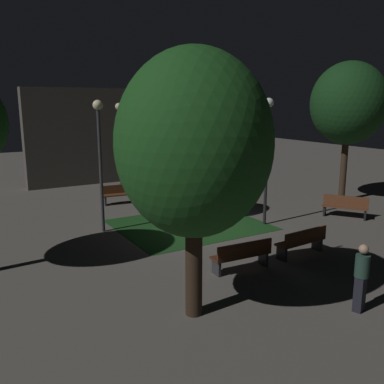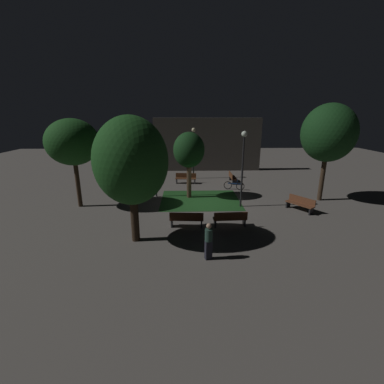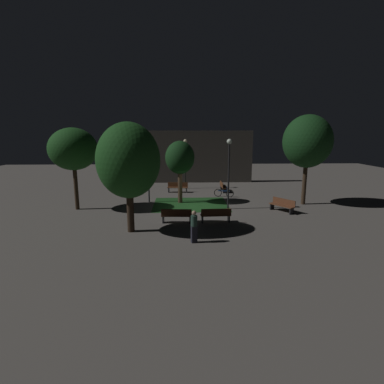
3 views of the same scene
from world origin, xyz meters
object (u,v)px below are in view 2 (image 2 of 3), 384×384
Objects in this scene: bench_front_right at (300,203)px; tree_lawn_side at (131,161)px; bench_front_left at (187,219)px; bicycle at (234,186)px; bench_by_lamp at (232,177)px; bench_corner at (186,178)px; bench_path_side at (230,218)px; tree_right_canopy at (73,142)px; tree_back_right at (189,151)px; lamp_post_plaza_east at (155,153)px; lamp_post_near_wall at (194,145)px; pedestrian at (209,240)px; lamp_post_path_center at (243,157)px; tree_near_wall at (329,133)px.

tree_lawn_side is at bearing -158.49° from bench_front_right.
bench_front_left is 1.14× the size of bicycle.
bench_corner is (-4.12, -0.17, 0.00)m from bench_by_lamp.
bench_front_right is (4.81, 2.35, 0.00)m from bench_path_side.
tree_back_right is (7.21, 1.77, -0.77)m from tree_right_canopy.
lamp_post_plaza_east is at bearing 111.34° from bench_front_left.
lamp_post_near_wall is at bearing 98.13° from bench_path_side.
tree_back_right is at bearing 68.42° from tree_lawn_side.
bench_front_right is at bearing -19.12° from lamp_post_plaza_east.
pedestrian reaches higher than bench_front_right.
pedestrian is at bearing -28.49° from tree_lawn_side.
tree_right_canopy is (-9.32, 3.56, 3.69)m from bench_path_side.
tree_right_canopy is 12.08m from bicycle.
tree_lawn_side is 1.25× the size of lamp_post_near_wall.
lamp_post_near_wall reaches higher than bench_front_left.
lamp_post_plaza_east is at bearing -147.64° from bench_by_lamp.
bicycle is (-3.29, 4.89, -0.14)m from bench_front_right.
tree_lawn_side is at bearing -111.58° from tree_back_right.
bench_corner is 11.61m from tree_lawn_side.
lamp_post_path_center reaches higher than bicycle.
bench_front_left is 0.31× the size of tree_lawn_side.
lamp_post_path_center is (3.58, -6.16, 2.80)m from bench_corner.
lamp_post_path_center is 3.03× the size of bicycle.
lamp_post_near_wall reaches higher than pedestrian.
bench_front_right is 1.09× the size of bicycle.
lamp_post_path_center is 3.02× the size of pedestrian.
tree_lawn_side reaches higher than tree_right_canopy.
tree_right_canopy is at bearing -157.12° from lamp_post_plaza_east.
tree_back_right is (-9.23, 0.87, -1.23)m from tree_near_wall.
lamp_post_plaza_east reaches higher than tree_back_right.
lamp_post_plaza_east is at bearing 157.88° from lamp_post_path_center.
bench_front_right is at bearing -23.22° from tree_back_right.
tree_near_wall is (2.30, 2.11, 4.16)m from bench_front_right.
bench_corner is at bearing 93.10° from tree_back_right.
pedestrian is at bearing -105.80° from bicycle.
tree_near_wall is at bearing 25.28° from bench_front_left.
bench_corner is 0.39× the size of lamp_post_near_wall.
tree_right_canopy is 3.49× the size of pedestrian.
tree_back_right is 2.92× the size of bicycle.
pedestrian is at bearing -70.83° from lamp_post_plaza_east.
bench_by_lamp is 1.12× the size of bicycle.
tree_back_right is 2.42m from lamp_post_plaza_east.
tree_back_right is (-6.93, 2.97, 2.92)m from bench_front_right.
bench_path_side is 7.69m from lamp_post_plaza_east.
bench_front_left is 0.37× the size of lamp_post_path_center.
pedestrian is (-1.45, -3.25, 0.37)m from bench_path_side.
tree_back_right reaches higher than bench_front_left.
tree_right_canopy reaches higher than bicycle.
bicycle is (1.52, 7.25, -0.14)m from bench_path_side.
lamp_post_near_wall is (-3.38, 1.65, 2.68)m from bench_by_lamp.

